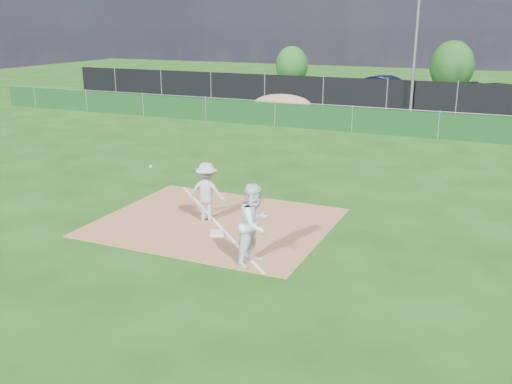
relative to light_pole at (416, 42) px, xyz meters
The scene contains 16 objects.
ground 13.40m from the light_pole, 96.74° to the right, with size 90.00×90.00×0.00m, color #18460F.
infield_dirt 22.11m from the light_pole, 93.95° to the right, with size 6.00×5.00×0.02m, color #99653D.
foul_line 22.11m from the light_pole, 93.95° to the right, with size 0.08×7.00×0.01m, color white.
green_fence 8.55m from the light_pole, 101.02° to the right, with size 44.00×0.05×1.20m, color #0F3714.
dirt_mound 8.46m from the light_pole, 147.13° to the right, with size 3.38×2.60×1.17m, color #A27A4E.
black_fence 3.46m from the light_pole, 168.69° to the left, with size 46.00×0.04×1.80m, color black.
parking_lot 6.80m from the light_pole, 105.80° to the left, with size 46.00×9.00×0.01m, color black.
light_pole is the anchor object (origin of this frame).
first_base 22.87m from the light_pole, 92.62° to the right, with size 0.34×0.34×0.07m, color silver.
play_at_first 21.98m from the light_pole, 94.63° to the right, with size 2.42×0.74×1.60m.
runner 23.90m from the light_pole, 88.69° to the right, with size 0.90×0.70×1.84m, color white.
car_left 8.61m from the light_pole, 143.20° to the left, with size 1.59×3.95×1.35m, color #929498.
car_mid 6.46m from the light_pole, 115.58° to the left, with size 1.63×4.68×1.54m, color black.
car_right 7.41m from the light_pole, 41.22° to the left, with size 1.96×4.83×1.40m, color black.
tree_left 15.74m from the light_pole, 137.46° to the left, with size 2.66×2.66×3.16m.
tree_mid 10.67m from the light_pole, 83.95° to the left, with size 3.19×3.19×3.79m.
Camera 1 is at (6.84, -11.68, 5.20)m, focal length 40.00 mm.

